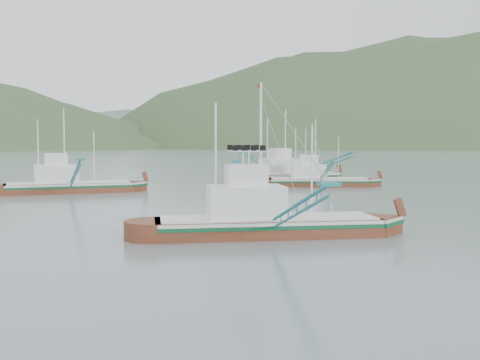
{
  "coord_description": "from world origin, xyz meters",
  "views": [
    {
      "loc": [
        -5.49,
        -38.08,
        6.28
      ],
      "look_at": [
        0.0,
        6.0,
        3.2
      ],
      "focal_mm": 45.0,
      "sensor_mm": 36.0,
      "label": 1
    }
  ],
  "objects": [
    {
      "name": "ground",
      "position": [
        0.0,
        0.0,
        0.0
      ],
      "size": [
        1200.0,
        1200.0,
        0.0
      ],
      "primitive_type": "plane",
      "color": "slate",
      "rests_on": "ground"
    },
    {
      "name": "main_boat",
      "position": [
        0.79,
        -0.26,
        1.52
      ],
      "size": [
        14.53,
        26.16,
        10.58
      ],
      "rotation": [
        0.0,
        0.0,
        0.03
      ],
      "color": "#5C2613",
      "rests_on": "ground"
    },
    {
      "name": "bg_boat_left",
      "position": [
        -16.67,
        32.99,
        1.9
      ],
      "size": [
        14.8,
        25.5,
        10.49
      ],
      "rotation": [
        0.0,
        0.0,
        0.24
      ],
      "color": "#5C2613",
      "rests_on": "ground"
    },
    {
      "name": "headland_right",
      "position": [
        240.0,
        430.0,
        0.0
      ],
      "size": [
        684.0,
        432.0,
        306.0
      ],
      "primitive_type": "ellipsoid",
      "color": "#364F28",
      "rests_on": "ground"
    },
    {
      "name": "bg_boat_far",
      "position": [
        11.85,
        46.17,
        2.26
      ],
      "size": [
        15.62,
        26.35,
        11.19
      ],
      "rotation": [
        0.0,
        0.0,
        0.41
      ],
      "color": "#5C2613",
      "rests_on": "ground"
    },
    {
      "name": "ridge_distant",
      "position": [
        30.0,
        560.0,
        0.0
      ],
      "size": [
        960.0,
        400.0,
        240.0
      ],
      "primitive_type": "ellipsoid",
      "color": "slate",
      "rests_on": "ground"
    },
    {
      "name": "bg_boat_right",
      "position": [
        14.21,
        38.41,
        1.42
      ],
      "size": [
        13.26,
        23.37,
        9.5
      ],
      "rotation": [
        0.0,
        0.0,
        -0.12
      ],
      "color": "#5C2613",
      "rests_on": "ground"
    }
  ]
}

